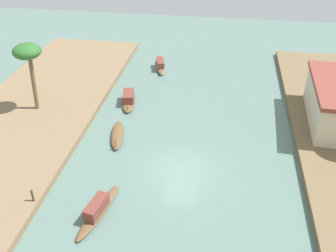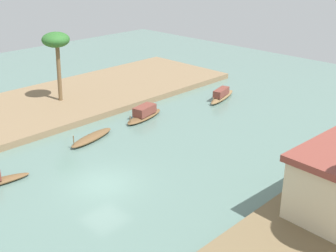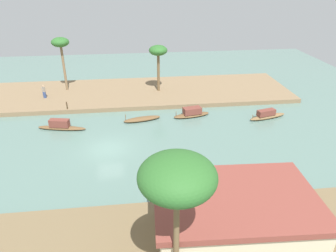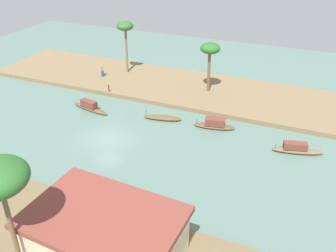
{
  "view_description": "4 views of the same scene",
  "coord_description": "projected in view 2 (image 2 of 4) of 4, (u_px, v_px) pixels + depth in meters",
  "views": [
    {
      "loc": [
        21.22,
        2.36,
        17.64
      ],
      "look_at": [
        -5.08,
        -1.8,
        0.42
      ],
      "focal_mm": 40.17,
      "sensor_mm": 36.0,
      "label": 1
    },
    {
      "loc": [
        13.63,
        18.97,
        13.31
      ],
      "look_at": [
        -7.61,
        -1.97,
        1.01
      ],
      "focal_mm": 46.73,
      "sensor_mm": 36.0,
      "label": 2
    },
    {
      "loc": [
        -2.59,
        25.72,
        15.04
      ],
      "look_at": [
        -5.87,
        -1.81,
        1.16
      ],
      "focal_mm": 33.25,
      "sensor_mm": 36.0,
      "label": 3
    },
    {
      "loc": [
        -17.18,
        25.23,
        18.53
      ],
      "look_at": [
        -4.83,
        -3.98,
        0.43
      ],
      "focal_mm": 37.89,
      "sensor_mm": 36.0,
      "label": 4
    }
  ],
  "objects": [
    {
      "name": "river_water",
      "position": [
        103.0,
        184.0,
        26.36
      ],
      "size": [
        75.69,
        75.69,
        0.0
      ],
      "primitive_type": "plane",
      "color": "slate",
      "rests_on": "ground"
    },
    {
      "name": "sampan_downstream_large",
      "position": [
        144.0,
        114.0,
        36.28
      ],
      "size": [
        4.42,
        1.98,
        1.09
      ],
      "rotation": [
        0.0,
        0.0,
        0.19
      ],
      "color": "brown",
      "rests_on": "river_water"
    },
    {
      "name": "palm_tree_left_near",
      "position": [
        56.0,
        42.0,
        37.1
      ],
      "size": [
        2.36,
        2.36,
        6.1
      ],
      "color": "brown",
      "rests_on": "riverbank_left"
    },
    {
      "name": "sampan_with_tall_canopy",
      "position": [
        92.0,
        137.0,
        32.29
      ],
      "size": [
        4.31,
        1.86,
        1.03
      ],
      "rotation": [
        0.0,
        0.0,
        0.21
      ],
      "color": "brown",
      "rests_on": "river_water"
    },
    {
      "name": "sampan_midstream",
      "position": [
        222.0,
        95.0,
        40.75
      ],
      "size": [
        4.7,
        1.98,
        1.1
      ],
      "rotation": [
        0.0,
        0.0,
        0.25
      ],
      "color": "brown",
      "rests_on": "river_water"
    }
  ]
}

